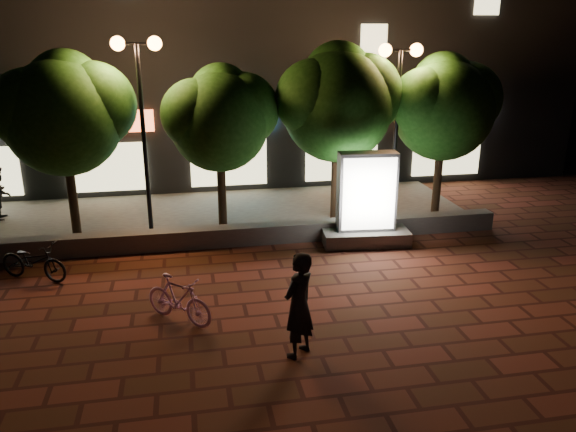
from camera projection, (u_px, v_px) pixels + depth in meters
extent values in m
plane|color=maroon|center=(219.00, 319.00, 10.96)|extent=(80.00, 80.00, 0.00)
cube|color=slate|center=(208.00, 237.00, 14.61)|extent=(16.00, 0.45, 0.50)
cube|color=slate|center=(204.00, 215.00, 17.01)|extent=(16.00, 5.00, 0.08)
cube|color=black|center=(190.00, 41.00, 21.52)|extent=(28.00, 8.00, 10.00)
cube|color=#DD5428|center=(103.00, 122.00, 17.96)|extent=(3.20, 0.12, 0.70)
cube|color=beige|center=(107.00, 167.00, 18.43)|extent=(2.60, 0.10, 1.60)
cube|color=#51CAFB|center=(227.00, 118.00, 18.66)|extent=(3.20, 0.12, 0.70)
cube|color=beige|center=(229.00, 162.00, 19.13)|extent=(2.60, 0.10, 1.60)
cube|color=#FF4A08|center=(343.00, 115.00, 19.36)|extent=(3.20, 0.12, 0.70)
cube|color=beige|center=(341.00, 158.00, 19.83)|extent=(2.60, 0.10, 1.60)
cube|color=white|center=(450.00, 112.00, 20.06)|extent=(3.20, 0.12, 0.70)
cube|color=beige|center=(446.00, 153.00, 20.53)|extent=(2.60, 0.10, 1.60)
cube|color=beige|center=(374.00, 43.00, 18.78)|extent=(0.90, 0.10, 1.20)
cylinder|color=black|center=(72.00, 193.00, 14.99)|extent=(0.24, 0.24, 2.34)
sphere|color=#215519|center=(63.00, 118.00, 14.36)|extent=(3.00, 3.00, 3.00)
sphere|color=#215519|center=(93.00, 105.00, 14.59)|extent=(2.25, 2.25, 2.25)
sphere|color=#215519|center=(32.00, 110.00, 14.03)|extent=(2.10, 2.10, 2.10)
sphere|color=#215519|center=(66.00, 87.00, 14.47)|extent=(1.95, 1.95, 1.95)
cylinder|color=black|center=(222.00, 188.00, 15.71)|extent=(0.24, 0.24, 2.21)
sphere|color=#215519|center=(219.00, 122.00, 15.13)|extent=(2.70, 2.70, 2.70)
sphere|color=#215519|center=(243.00, 109.00, 15.34)|extent=(2.03, 2.03, 2.02)
sphere|color=#215519|center=(196.00, 114.00, 14.81)|extent=(1.89, 1.89, 1.89)
sphere|color=#215519|center=(221.00, 95.00, 15.27)|extent=(1.76, 1.76, 1.76)
cylinder|color=black|center=(335.00, 179.00, 16.26)|extent=(0.24, 0.24, 2.43)
sphere|color=#215519|center=(337.00, 107.00, 15.61)|extent=(3.10, 3.10, 3.10)
sphere|color=#215519|center=(362.00, 95.00, 15.84)|extent=(2.33, 2.33, 2.33)
sphere|color=#215519|center=(314.00, 99.00, 15.27)|extent=(2.17, 2.17, 2.17)
sphere|color=#215519|center=(338.00, 77.00, 15.71)|extent=(2.01, 2.02, 2.02)
cylinder|color=black|center=(438.00, 176.00, 16.84)|extent=(0.24, 0.24, 2.29)
sphere|color=#215519|center=(443.00, 111.00, 16.23)|extent=(2.90, 2.90, 2.90)
sphere|color=#215519|center=(464.00, 99.00, 16.45)|extent=(2.18, 2.17, 2.17)
sphere|color=#215519|center=(425.00, 103.00, 15.90)|extent=(2.03, 2.03, 2.03)
sphere|color=#215519|center=(443.00, 84.00, 16.34)|extent=(1.89, 1.88, 1.88)
cylinder|color=black|center=(144.00, 142.00, 14.74)|extent=(0.12, 0.12, 5.00)
cylinder|color=black|center=(136.00, 43.00, 13.95)|extent=(0.90, 0.08, 0.08)
sphere|color=orange|center=(118.00, 43.00, 13.87)|extent=(0.36, 0.36, 0.36)
sphere|color=orange|center=(155.00, 43.00, 14.03)|extent=(0.36, 0.36, 0.36)
cylinder|color=black|center=(396.00, 137.00, 16.00)|extent=(0.12, 0.12, 4.80)
cylinder|color=black|center=(401.00, 50.00, 15.24)|extent=(0.90, 0.08, 0.08)
sphere|color=orange|center=(385.00, 50.00, 15.16)|extent=(0.36, 0.36, 0.36)
sphere|color=orange|center=(416.00, 50.00, 15.32)|extent=(0.36, 0.36, 0.36)
cube|color=slate|center=(365.00, 236.00, 14.89)|extent=(2.35, 1.32, 0.38)
cube|color=#4C4C51|center=(367.00, 191.00, 14.50)|extent=(1.55, 0.65, 2.07)
cube|color=white|center=(369.00, 194.00, 14.25)|extent=(1.37, 0.15, 1.89)
cube|color=white|center=(364.00, 189.00, 14.76)|extent=(1.37, 0.15, 1.89)
imported|color=#F2A2DB|center=(179.00, 299.00, 10.74)|extent=(1.47, 1.38, 0.95)
imported|color=black|center=(299.00, 305.00, 9.47)|extent=(0.82, 0.81, 1.91)
imported|color=black|center=(33.00, 261.00, 12.59)|extent=(1.78, 1.30, 0.89)
imported|color=black|center=(0.00, 192.00, 16.38)|extent=(0.65, 0.81, 1.59)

